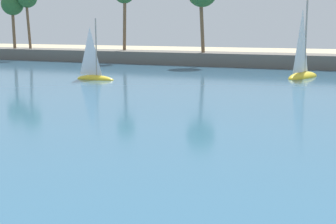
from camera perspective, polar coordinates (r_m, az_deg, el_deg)
The scene contains 3 objects.
sea at distance 57.81m, azimuth 15.31°, elevation 4.29°, with size 220.00×95.79×0.06m, color #33607F.
sailboat_near_shore at distance 49.63m, azimuth -8.50°, elevation 4.40°, with size 4.51×1.74×6.39m.
sailboat_mid_bay at distance 52.64m, azimuth 15.25°, elevation 4.69°, with size 3.09×6.25×8.70m.
Camera 1 is at (9.48, 0.54, 5.03)m, focal length 52.92 mm.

